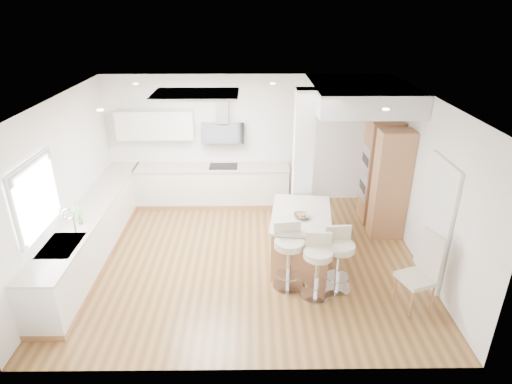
{
  "coord_description": "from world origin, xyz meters",
  "views": [
    {
      "loc": [
        0.12,
        -6.42,
        4.21
      ],
      "look_at": [
        0.18,
        0.4,
        1.11
      ],
      "focal_mm": 30.0,
      "sensor_mm": 36.0,
      "label": 1
    }
  ],
  "objects_px": {
    "peninsula": "(300,237)",
    "bar_stool_b": "(317,263)",
    "bar_stool_a": "(289,253)",
    "dining_chair": "(424,268)",
    "bar_stool_c": "(339,257)"
  },
  "relations": [
    {
      "from": "peninsula",
      "to": "bar_stool_b",
      "type": "bearing_deg",
      "value": -74.49
    },
    {
      "from": "peninsula",
      "to": "bar_stool_a",
      "type": "xyz_separation_m",
      "value": [
        -0.27,
        -0.77,
        0.15
      ]
    },
    {
      "from": "peninsula",
      "to": "dining_chair",
      "type": "xyz_separation_m",
      "value": [
        1.66,
        -1.23,
        0.18
      ]
    },
    {
      "from": "bar_stool_b",
      "to": "dining_chair",
      "type": "bearing_deg",
      "value": -2.84
    },
    {
      "from": "dining_chair",
      "to": "bar_stool_b",
      "type": "bearing_deg",
      "value": 151.33
    },
    {
      "from": "peninsula",
      "to": "bar_stool_a",
      "type": "relative_size",
      "value": 1.47
    },
    {
      "from": "peninsula",
      "to": "bar_stool_a",
      "type": "distance_m",
      "value": 0.83
    },
    {
      "from": "bar_stool_a",
      "to": "bar_stool_b",
      "type": "xyz_separation_m",
      "value": [
        0.41,
        -0.23,
        -0.03
      ]
    },
    {
      "from": "bar_stool_b",
      "to": "peninsula",
      "type": "bearing_deg",
      "value": 104.27
    },
    {
      "from": "bar_stool_a",
      "to": "dining_chair",
      "type": "xyz_separation_m",
      "value": [
        1.92,
        -0.46,
        0.03
      ]
    },
    {
      "from": "dining_chair",
      "to": "peninsula",
      "type": "bearing_deg",
      "value": 123.37
    },
    {
      "from": "dining_chair",
      "to": "bar_stool_a",
      "type": "bearing_deg",
      "value": 146.57
    },
    {
      "from": "bar_stool_a",
      "to": "bar_stool_b",
      "type": "distance_m",
      "value": 0.47
    },
    {
      "from": "bar_stool_c",
      "to": "bar_stool_a",
      "type": "bearing_deg",
      "value": 171.56
    },
    {
      "from": "bar_stool_c",
      "to": "dining_chair",
      "type": "relative_size",
      "value": 0.87
    }
  ]
}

